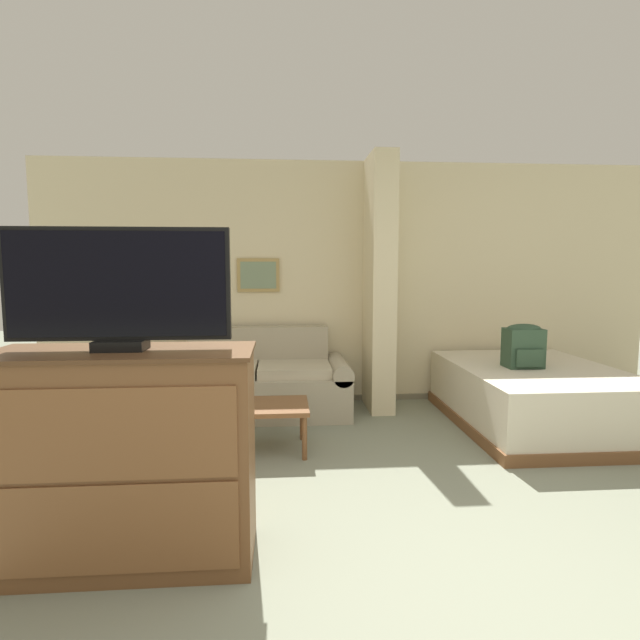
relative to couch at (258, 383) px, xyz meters
name	(u,v)px	position (x,y,z in m)	size (l,w,h in m)	color
ground_plane	(465,614)	(1.02, -3.04, -0.31)	(20.00, 20.00, 0.00)	gray
wall_back	(352,284)	(1.02, 0.48, 0.98)	(6.69, 0.16, 2.60)	beige
wall_partition_pillar	(379,284)	(1.25, 0.11, 0.99)	(0.24, 0.63, 2.60)	beige
couch	(258,383)	(0.00, 0.00, 0.00)	(1.84, 0.84, 0.85)	tan
coffee_table	(264,410)	(0.10, -1.04, 0.03)	(0.72, 0.54, 0.38)	brown
side_table	(142,370)	(-1.13, -0.06, 0.17)	(0.40, 0.40, 0.60)	brown
table_lamp	(140,328)	(-1.13, -0.06, 0.58)	(0.37, 0.37, 0.44)	tan
tv_dresser	(126,457)	(-0.53, -2.52, 0.23)	(1.27, 0.52, 1.08)	brown
tv	(118,288)	(-0.53, -2.52, 1.07)	(1.06, 0.16, 0.59)	black
bed	(533,395)	(2.59, -0.58, -0.03)	(1.44, 1.92, 0.56)	brown
backpack	(524,345)	(2.46, -0.61, 0.46)	(0.33, 0.25, 0.40)	#2D4733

